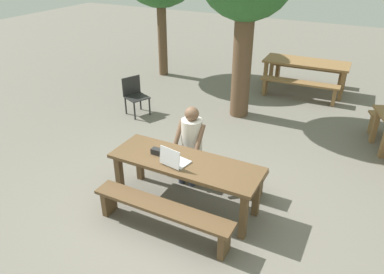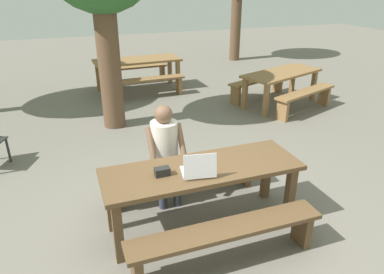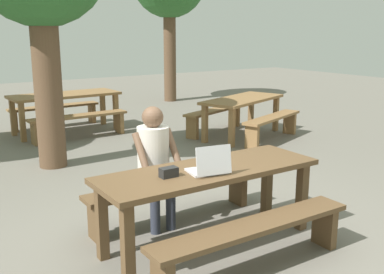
% 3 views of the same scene
% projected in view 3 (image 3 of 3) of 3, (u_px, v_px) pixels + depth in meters
% --- Properties ---
extents(ground_plane, '(30.00, 30.00, 0.00)m').
position_uv_depth(ground_plane, '(209.00, 242.00, 4.43)').
color(ground_plane, slate).
extents(picnic_table_front, '(2.14, 0.72, 0.74)m').
position_uv_depth(picnic_table_front, '(209.00, 179.00, 4.29)').
color(picnic_table_front, brown).
rests_on(picnic_table_front, ground).
extents(bench_near, '(1.95, 0.30, 0.43)m').
position_uv_depth(bench_near, '(254.00, 235.00, 3.84)').
color(bench_near, brown).
rests_on(bench_near, ground).
extents(bench_far, '(1.95, 0.30, 0.43)m').
position_uv_depth(bench_far, '(174.00, 191.00, 4.88)').
color(bench_far, brown).
rests_on(bench_far, ground).
extents(laptop, '(0.38, 0.35, 0.27)m').
position_uv_depth(laptop, '(209.00, 167.00, 4.08)').
color(laptop, silver).
rests_on(laptop, picnic_table_front).
extents(small_pouch, '(0.15, 0.09, 0.09)m').
position_uv_depth(small_pouch, '(169.00, 172.00, 4.00)').
color(small_pouch, black).
rests_on(small_pouch, picnic_table_front).
extents(person_seated, '(0.43, 0.42, 1.25)m').
position_uv_depth(person_seated, '(155.00, 158.00, 4.64)').
color(person_seated, '#333847').
rests_on(person_seated, ground).
extents(picnic_table_mid, '(2.01, 1.36, 0.73)m').
position_uv_depth(picnic_table_mid, '(243.00, 104.00, 8.68)').
color(picnic_table_mid, olive).
rests_on(picnic_table_mid, ground).
extents(bench_mid_south, '(1.68, 0.85, 0.46)m').
position_uv_depth(bench_mid_south, '(272.00, 123.00, 8.38)').
color(bench_mid_south, olive).
rests_on(bench_mid_south, ground).
extents(bench_mid_north, '(1.68, 0.85, 0.46)m').
position_uv_depth(bench_mid_north, '(215.00, 115.00, 9.11)').
color(bench_mid_north, olive).
rests_on(bench_mid_north, ground).
extents(picnic_table_rear, '(2.08, 0.90, 0.77)m').
position_uv_depth(picnic_table_rear, '(65.00, 99.00, 9.01)').
color(picnic_table_rear, olive).
rests_on(picnic_table_rear, ground).
extents(bench_rear_south, '(1.86, 0.37, 0.45)m').
position_uv_depth(bench_rear_south, '(79.00, 121.00, 8.56)').
color(bench_rear_south, olive).
rests_on(bench_rear_south, ground).
extents(bench_rear_north, '(1.86, 0.37, 0.45)m').
position_uv_depth(bench_rear_north, '(54.00, 111.00, 9.60)').
color(bench_rear_north, olive).
rests_on(bench_rear_north, ground).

